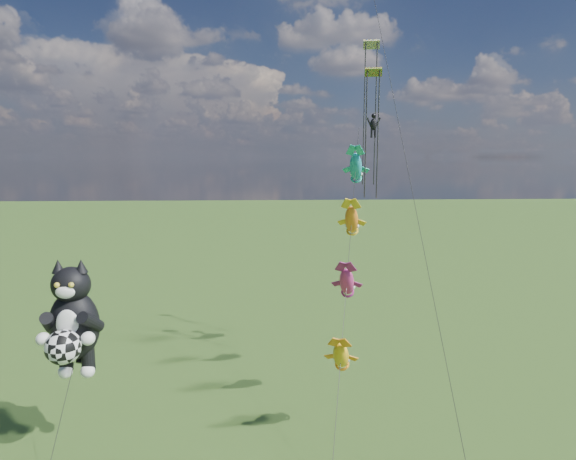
{
  "coord_description": "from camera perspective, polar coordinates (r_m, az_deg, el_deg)",
  "views": [
    {
      "loc": [
        7.1,
        -21.27,
        15.17
      ],
      "look_at": [
        8.66,
        9.46,
        10.51
      ],
      "focal_mm": 30.0,
      "sensor_mm": 36.0,
      "label": 1
    }
  ],
  "objects": [
    {
      "name": "fish_windsock_rig",
      "position": [
        28.87,
        7.28,
        -2.41
      ],
      "size": [
        4.21,
        15.47,
        17.26
      ],
      "rotation": [
        0.0,
        0.0,
        0.07
      ],
      "color": "brown",
      "rests_on": "ground"
    },
    {
      "name": "parafoil_rig",
      "position": [
        32.44,
        10.29,
        12.95
      ],
      "size": [
        2.45,
        17.47,
        26.09
      ],
      "rotation": [
        0.0,
        0.0,
        0.16
      ],
      "color": "brown",
      "rests_on": "ground"
    },
    {
      "name": "cat_kite_rig",
      "position": [
        26.51,
        -24.24,
        -9.77
      ],
      "size": [
        2.84,
        4.32,
        10.22
      ],
      "rotation": [
        0.0,
        0.0,
        -0.23
      ],
      "color": "brown",
      "rests_on": "ground"
    }
  ]
}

